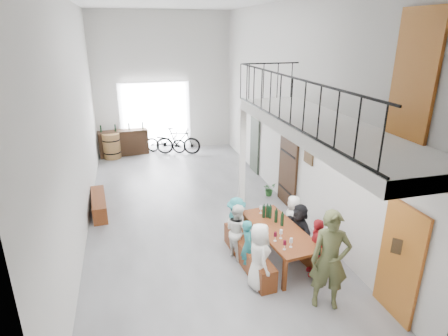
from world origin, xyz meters
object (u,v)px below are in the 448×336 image
object	(u,v)px
tasting_table	(279,232)
oak_barrel	(112,146)
bench_inner	(248,254)
side_bench	(99,204)
host_standing	(330,260)
serving_counter	(124,143)
bicycle_near	(166,142)

from	to	relation	value
tasting_table	oak_barrel	world-z (taller)	oak_barrel
bench_inner	oak_barrel	distance (m)	8.69
side_bench	host_standing	bearing A→B (deg)	-49.94
side_bench	host_standing	xyz separation A→B (m)	(4.18, -4.97, 0.71)
side_bench	serving_counter	xyz separation A→B (m)	(0.75, 5.09, 0.27)
bench_inner	side_bench	bearing A→B (deg)	128.68
serving_counter	host_standing	bearing A→B (deg)	-77.83
tasting_table	bicycle_near	xyz separation A→B (m)	(-1.45, 8.42, -0.25)
side_bench	oak_barrel	xyz separation A→B (m)	(0.29, 4.77, 0.27)
bench_inner	host_standing	distance (m)	1.97
serving_counter	host_standing	world-z (taller)	host_standing
serving_counter	host_standing	xyz separation A→B (m)	(3.43, -10.06, 0.44)
oak_barrel	bench_inner	bearing A→B (deg)	-70.44
oak_barrel	side_bench	bearing A→B (deg)	-93.50
tasting_table	side_bench	bearing A→B (deg)	132.16
serving_counter	bicycle_near	distance (m)	1.67
bench_inner	side_bench	size ratio (longest dim) A/B	1.28
side_bench	bench_inner	bearing A→B (deg)	-46.82
side_bench	tasting_table	bearing A→B (deg)	-41.78
host_standing	bicycle_near	bearing A→B (deg)	122.20
host_standing	bicycle_near	world-z (taller)	host_standing
tasting_table	oak_barrel	bearing A→B (deg)	107.42
serving_counter	host_standing	size ratio (longest dim) A/B	1.01
bench_inner	serving_counter	size ratio (longest dim) A/B	1.11
side_bench	bicycle_near	bearing A→B (deg)	64.07
oak_barrel	host_standing	distance (m)	10.50
serving_counter	side_bench	bearing A→B (deg)	-105.05
side_bench	bicycle_near	distance (m)	5.53
bench_inner	side_bench	distance (m)	4.67
bench_inner	oak_barrel	world-z (taller)	oak_barrel
oak_barrel	host_standing	xyz separation A→B (m)	(3.89, -9.74, 0.44)
bicycle_near	bench_inner	bearing A→B (deg)	-149.82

